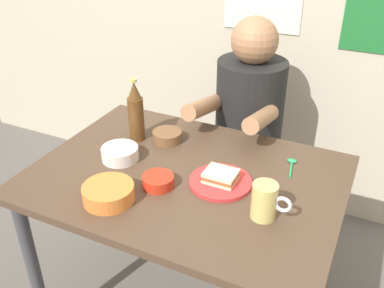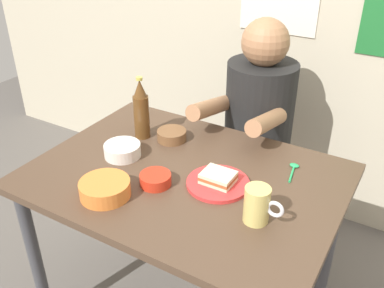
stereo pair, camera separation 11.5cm
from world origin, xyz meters
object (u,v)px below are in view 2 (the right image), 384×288
(beer_bottle, at_px, (141,111))
(stool, at_px, (253,179))
(person_seated, at_px, (259,106))
(sauce_bowl_chili, at_px, (155,179))
(plate_orange, at_px, (219,183))
(sandwich, at_px, (219,177))
(dining_table, at_px, (185,195))
(beer_mug, at_px, (258,205))

(beer_bottle, bearing_deg, stool, 56.11)
(beer_bottle, bearing_deg, person_seated, 55.48)
(sauce_bowl_chili, bearing_deg, plate_orange, 30.22)
(sandwich, bearing_deg, stool, 99.92)
(person_seated, relative_size, plate_orange, 3.27)
(beer_bottle, bearing_deg, dining_table, -26.86)
(person_seated, bearing_deg, dining_table, -92.27)
(stool, bearing_deg, person_seated, -90.00)
(beer_bottle, bearing_deg, beer_mug, -22.55)
(sandwich, bearing_deg, sauce_bowl_chili, -149.78)
(sandwich, xyz_separation_m, beer_mug, (0.19, -0.11, 0.03))
(plate_orange, xyz_separation_m, sandwich, (-0.00, -0.00, 0.02))
(stool, relative_size, beer_bottle, 1.72)
(stool, xyz_separation_m, sauce_bowl_chili, (-0.08, -0.74, 0.41))
(dining_table, height_order, person_seated, person_seated)
(beer_mug, bearing_deg, sandwich, 149.43)
(stool, height_order, beer_mug, beer_mug)
(plate_orange, distance_m, beer_mug, 0.23)
(beer_mug, xyz_separation_m, sauce_bowl_chili, (-0.38, 0.00, -0.04))
(plate_orange, relative_size, sandwich, 2.00)
(beer_mug, bearing_deg, plate_orange, 149.43)
(stool, bearing_deg, plate_orange, -80.08)
(plate_orange, height_order, sandwich, sandwich)
(dining_table, xyz_separation_m, stool, (0.02, 0.63, -0.30))
(sandwich, distance_m, beer_bottle, 0.46)
(sandwich, bearing_deg, plate_orange, 1.79)
(sandwich, xyz_separation_m, sauce_bowl_chili, (-0.19, -0.11, -0.01))
(sauce_bowl_chili, bearing_deg, sandwich, 30.22)
(stool, bearing_deg, sandwich, -80.08)
(stool, height_order, sauce_bowl_chili, sauce_bowl_chili)
(beer_bottle, height_order, sauce_bowl_chili, beer_bottle)
(dining_table, bearing_deg, plate_orange, 1.99)
(sandwich, height_order, beer_bottle, beer_bottle)
(beer_mug, bearing_deg, beer_bottle, 157.45)
(sauce_bowl_chili, bearing_deg, stool, 83.82)
(beer_bottle, bearing_deg, sandwich, -18.70)
(person_seated, bearing_deg, beer_bottle, -124.52)
(person_seated, bearing_deg, sauce_bowl_chili, -96.27)
(stool, height_order, person_seated, person_seated)
(plate_orange, xyz_separation_m, beer_bottle, (-0.43, 0.15, 0.11))
(stool, distance_m, plate_orange, 0.75)
(sandwich, bearing_deg, beer_bottle, 161.30)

